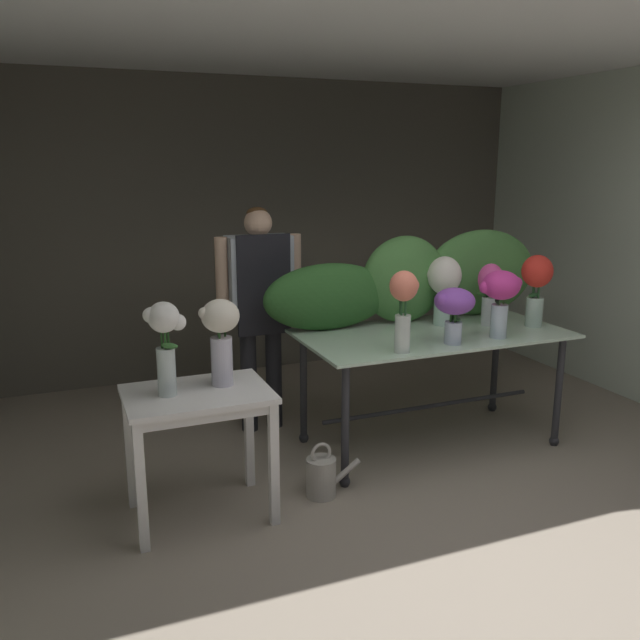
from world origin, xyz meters
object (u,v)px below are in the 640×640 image
object	(u,v)px
watering_can	(322,476)
vase_scarlet_peonies	(536,283)
display_table_glass	(432,350)
florist	(260,295)
side_table_white	(198,409)
vase_white_roses_tall	(165,340)
vase_violet_lilies	(454,307)
vase_coral_anemones	(404,303)
vase_cream_lisianthus_tall	(221,335)
vase_magenta_roses	(500,294)
vase_ivory_hydrangea	(444,283)
vase_fuchsia_snapdragons	(491,289)

from	to	relation	value
watering_can	vase_scarlet_peonies	bearing A→B (deg)	9.72
display_table_glass	florist	size ratio (longest dim) A/B	1.11
side_table_white	watering_can	distance (m)	0.89
vase_white_roses_tall	vase_violet_lilies	bearing A→B (deg)	2.11
florist	vase_coral_anemones	bearing A→B (deg)	-61.21
florist	vase_cream_lisianthus_tall	bearing A→B (deg)	-117.69
side_table_white	vase_scarlet_peonies	world-z (taller)	vase_scarlet_peonies
vase_coral_anemones	watering_can	distance (m)	1.16
vase_cream_lisianthus_tall	watering_can	world-z (taller)	vase_cream_lisianthus_tall
vase_violet_lilies	vase_coral_anemones	world-z (taller)	vase_coral_anemones
vase_magenta_roses	vase_ivory_hydrangea	distance (m)	0.47
vase_magenta_roses	vase_cream_lisianthus_tall	world-z (taller)	vase_magenta_roses
vase_magenta_roses	vase_scarlet_peonies	world-z (taller)	vase_scarlet_peonies
display_table_glass	vase_violet_lilies	world-z (taller)	vase_violet_lilies
vase_scarlet_peonies	vase_fuchsia_snapdragons	world-z (taller)	vase_scarlet_peonies
side_table_white	vase_scarlet_peonies	distance (m)	2.53
vase_violet_lilies	vase_coral_anemones	xyz separation A→B (m)	(-0.40, -0.05, 0.07)
vase_magenta_roses	vase_fuchsia_snapdragons	xyz separation A→B (m)	(0.16, 0.32, -0.04)
vase_ivory_hydrangea	vase_violet_lilies	size ratio (longest dim) A/B	1.35
display_table_glass	vase_cream_lisianthus_tall	world-z (taller)	vase_cream_lisianthus_tall
florist	vase_ivory_hydrangea	xyz separation A→B (m)	(1.20, -0.55, 0.09)
florist	vase_fuchsia_snapdragons	bearing A→B (deg)	-24.34
vase_violet_lilies	vase_cream_lisianthus_tall	xyz separation A→B (m)	(-1.52, -0.01, -0.03)
display_table_glass	vase_coral_anemones	world-z (taller)	vase_coral_anemones
vase_coral_anemones	vase_fuchsia_snapdragons	world-z (taller)	vase_coral_anemones
display_table_glass	watering_can	xyz separation A→B (m)	(-1.00, -0.42, -0.57)
display_table_glass	vase_scarlet_peonies	xyz separation A→B (m)	(0.76, -0.12, 0.44)
vase_ivory_hydrangea	vase_coral_anemones	bearing A→B (deg)	-139.63
vase_violet_lilies	vase_white_roses_tall	bearing A→B (deg)	-177.89
display_table_glass	florist	xyz separation A→B (m)	(-1.02, 0.71, 0.33)
side_table_white	vase_scarlet_peonies	size ratio (longest dim) A/B	1.54
florist	vase_scarlet_peonies	world-z (taller)	florist
vase_magenta_roses	vase_violet_lilies	xyz separation A→B (m)	(-0.36, -0.02, -0.05)
vase_scarlet_peonies	vase_white_roses_tall	xyz separation A→B (m)	(-2.63, -0.25, -0.09)
side_table_white	florist	world-z (taller)	florist
side_table_white	vase_violet_lilies	xyz separation A→B (m)	(1.68, 0.07, 0.42)
vase_fuchsia_snapdragons	side_table_white	bearing A→B (deg)	-169.63
vase_ivory_hydrangea	vase_white_roses_tall	xyz separation A→B (m)	(-2.05, -0.54, -0.07)
side_table_white	vase_magenta_roses	bearing A→B (deg)	2.39
vase_magenta_roses	vase_violet_lilies	size ratio (longest dim) A/B	1.24
watering_can	vase_magenta_roses	bearing A→B (deg)	5.92
display_table_glass	vase_ivory_hydrangea	size ratio (longest dim) A/B	3.71
florist	vase_white_roses_tall	bearing A→B (deg)	-128.15
vase_coral_anemones	vase_fuchsia_snapdragons	bearing A→B (deg)	22.90
vase_magenta_roses	watering_can	distance (m)	1.66
watering_can	florist	bearing A→B (deg)	91.16
vase_violet_lilies	vase_fuchsia_snapdragons	distance (m)	0.62
watering_can	vase_coral_anemones	bearing A→B (deg)	6.81
florist	vase_magenta_roses	world-z (taller)	florist
vase_ivory_hydrangea	watering_can	world-z (taller)	vase_ivory_hydrangea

